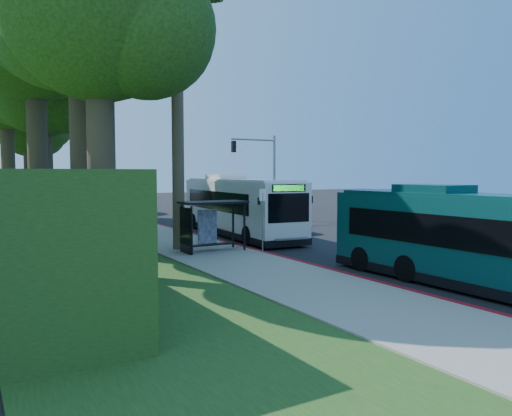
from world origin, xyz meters
TOP-DOWN VIEW (x-y plane):
  - ground at (0.00, 0.00)m, footprint 140.00×140.00m
  - sidewalk at (-7.30, 0.00)m, footprint 4.50×70.00m
  - red_curb at (-5.00, -4.00)m, footprint 0.25×30.00m
  - grass_verge at (-13.00, 5.00)m, footprint 8.00×70.00m
  - bus_shelter at (-7.26, -2.86)m, footprint 3.20×1.51m
  - stop_sign_pole at (-5.40, -5.00)m, footprint 0.35×0.06m
  - traffic_signal_pole at (3.78, 10.00)m, footprint 4.10×0.30m
  - tree_0 at (-12.40, -0.02)m, footprint 8.40×8.00m
  - tree_1 at (-13.37, 7.98)m, footprint 10.50×10.00m
  - tree_2 at (-11.89, 15.98)m, footprint 8.82×8.40m
  - tree_3 at (-13.88, 23.98)m, footprint 10.08×9.60m
  - tree_4 at (-11.40, 31.98)m, footprint 8.40×8.00m
  - tree_5 at (-10.41, 39.99)m, footprint 7.35×7.00m
  - tree_6 at (-12.91, -6.01)m, footprint 7.56×7.20m
  - white_bus at (-2.59, 2.67)m, footprint 3.82×13.08m
  - teal_bus at (-2.60, -14.31)m, footprint 2.65×11.77m
  - pickup at (0.86, 2.91)m, footprint 3.11×5.65m

SIDE VIEW (x-z plane):
  - ground at x=0.00m, z-range 0.00..0.00m
  - grass_verge at x=-13.00m, z-range 0.00..0.06m
  - sidewalk at x=-7.30m, z-range 0.00..0.12m
  - red_curb at x=-5.00m, z-range 0.00..0.13m
  - pickup at x=0.86m, z-range 0.00..1.50m
  - teal_bus at x=-2.60m, z-range -0.04..3.46m
  - bus_shelter at x=-7.26m, z-range 0.53..3.08m
  - white_bus at x=-2.59m, z-range -0.05..3.80m
  - stop_sign_pole at x=-5.40m, z-range 0.50..3.67m
  - traffic_signal_pole at x=3.78m, z-range 0.92..7.92m
  - tree_5 at x=-10.41m, z-range 2.53..15.39m
  - tree_6 at x=-12.91m, z-range 2.84..16.58m
  - tree_4 at x=-11.40m, z-range 2.66..16.80m
  - tree_2 at x=-11.89m, z-range 2.92..18.04m
  - tree_0 at x=-12.40m, z-range 3.35..19.05m
  - tree_3 at x=-13.88m, z-range 3.34..20.62m
  - tree_1 at x=-13.37m, z-range 3.60..21.86m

